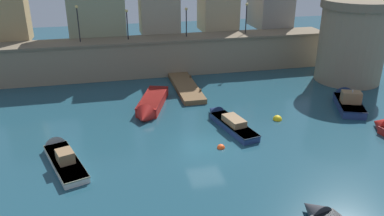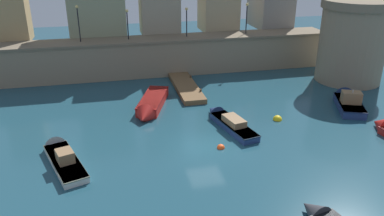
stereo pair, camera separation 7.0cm
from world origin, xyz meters
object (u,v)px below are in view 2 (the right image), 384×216
object	(u,v)px
quay_lamp_3	(247,13)
moored_boat_5	(227,121)
mooring_buoy_1	(277,120)
quay_lamp_1	(127,19)
moored_boat_1	(347,100)
mooring_buoy_0	(221,148)
quay_lamp_2	(187,17)
moored_boat_0	(61,154)
fortress_tower	(353,41)
quay_lamp_0	(78,18)
moored_boat_2	(151,105)

from	to	relation	value
quay_lamp_3	moored_boat_5	bearing A→B (deg)	-114.79
mooring_buoy_1	quay_lamp_1	bearing A→B (deg)	126.15
moored_boat_1	mooring_buoy_0	xyz separation A→B (m)	(-13.42, -5.13, -0.48)
quay_lamp_2	mooring_buoy_0	size ratio (longest dim) A/B	5.57
moored_boat_1	mooring_buoy_1	distance (m)	7.61
moored_boat_1	moored_boat_5	bearing A→B (deg)	119.06
mooring_buoy_1	moored_boat_1	bearing A→B (deg)	11.71
quay_lamp_3	moored_boat_0	distance (m)	26.79
fortress_tower	moored_boat_5	bearing A→B (deg)	-153.94
fortress_tower	quay_lamp_1	size ratio (longest dim) A/B	2.65
quay_lamp_1	moored_boat_5	xyz separation A→B (m)	(6.51, -14.81, -5.79)
quay_lamp_0	fortress_tower	bearing A→B (deg)	-14.41
moored_boat_2	quay_lamp_3	bearing A→B (deg)	149.68
mooring_buoy_0	moored_boat_1	bearing A→B (deg)	20.92
quay_lamp_2	moored_boat_0	world-z (taller)	quay_lamp_2
mooring_buoy_1	fortress_tower	bearing A→B (deg)	34.20
quay_lamp_2	quay_lamp_3	bearing A→B (deg)	0.00
quay_lamp_2	moored_boat_2	bearing A→B (deg)	-117.83
fortress_tower	moored_boat_0	size ratio (longest dim) A/B	1.21
moored_boat_0	moored_boat_1	distance (m)	24.74
fortress_tower	moored_boat_1	xyz separation A→B (m)	(-4.10, -6.30, -3.78)
quay_lamp_0	moored_boat_0	world-z (taller)	quay_lamp_0
quay_lamp_1	moored_boat_5	bearing A→B (deg)	-66.27
mooring_buoy_0	moored_boat_2	bearing A→B (deg)	116.56
quay_lamp_1	quay_lamp_2	bearing A→B (deg)	0.00
fortress_tower	quay_lamp_0	distance (m)	28.37
moored_boat_0	quay_lamp_2	bearing A→B (deg)	-54.11
quay_lamp_0	moored_boat_2	distance (m)	13.43
quay_lamp_3	mooring_buoy_1	world-z (taller)	quay_lamp_3
moored_boat_2	moored_boat_5	xyz separation A→B (m)	(5.62, -4.34, -0.09)
fortress_tower	mooring_buoy_1	size ratio (longest dim) A/B	11.09
fortress_tower	moored_boat_1	bearing A→B (deg)	-123.06
moored_boat_1	mooring_buoy_0	distance (m)	14.37
quay_lamp_0	quay_lamp_3	world-z (taller)	quay_lamp_0
quay_lamp_3	moored_boat_1	bearing A→B (deg)	-69.62
moored_boat_5	quay_lamp_1	bearing A→B (deg)	11.76
quay_lamp_1	moored_boat_2	distance (m)	11.95
quay_lamp_0	quay_lamp_1	distance (m)	5.00
quay_lamp_1	quay_lamp_3	xyz separation A→B (m)	(13.35, 0.00, 0.14)
quay_lamp_1	mooring_buoy_1	bearing A→B (deg)	-53.85
fortress_tower	mooring_buoy_0	distance (m)	21.34
quay_lamp_1	quay_lamp_3	size ratio (longest dim) A/B	0.93
fortress_tower	moored_boat_5	size ratio (longest dim) A/B	1.22
quay_lamp_3	moored_boat_1	world-z (taller)	quay_lamp_3
fortress_tower	quay_lamp_3	distance (m)	11.64
moored_boat_2	fortress_tower	bearing A→B (deg)	118.72
mooring_buoy_0	mooring_buoy_1	world-z (taller)	mooring_buoy_1
moored_boat_0	moored_boat_1	xyz separation A→B (m)	(24.40, 4.10, 0.16)
quay_lamp_0	moored_boat_2	bearing A→B (deg)	-60.68
quay_lamp_1	moored_boat_2	size ratio (longest dim) A/B	0.43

